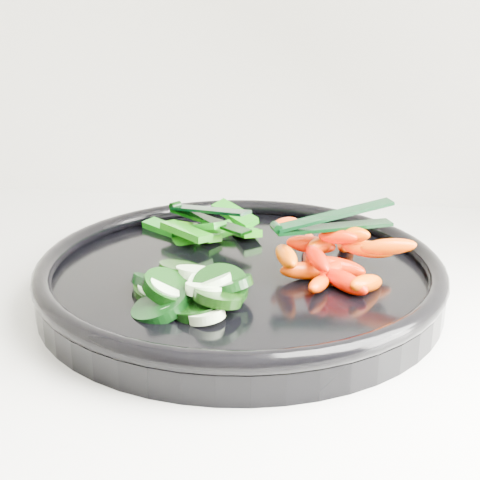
# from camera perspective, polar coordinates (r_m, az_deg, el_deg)

# --- Properties ---
(veggie_tray) EXTENTS (0.40, 0.40, 0.04)m
(veggie_tray) POSITION_cam_1_polar(r_m,az_deg,el_deg) (0.62, 0.00, -3.00)
(veggie_tray) COLOR black
(veggie_tray) RESTS_ON counter
(cucumber_pile) EXTENTS (0.12, 0.12, 0.04)m
(cucumber_pile) POSITION_cam_1_polar(r_m,az_deg,el_deg) (0.56, -4.87, -4.19)
(cucumber_pile) COLOR black
(cucumber_pile) RESTS_ON veggie_tray
(carrot_pile) EXTENTS (0.13, 0.15, 0.05)m
(carrot_pile) POSITION_cam_1_polar(r_m,az_deg,el_deg) (0.62, 7.74, -1.26)
(carrot_pile) COLOR #FC3600
(carrot_pile) RESTS_ON veggie_tray
(pepper_pile) EXTENTS (0.14, 0.12, 0.04)m
(pepper_pile) POSITION_cam_1_polar(r_m,az_deg,el_deg) (0.71, -2.96, 0.91)
(pepper_pile) COLOR #206C0A
(pepper_pile) RESTS_ON veggie_tray
(tong_carrot) EXTENTS (0.11, 0.06, 0.02)m
(tong_carrot) POSITION_cam_1_polar(r_m,az_deg,el_deg) (0.61, 7.74, 1.59)
(tong_carrot) COLOR black
(tong_carrot) RESTS_ON carrot_pile
(tong_pepper) EXTENTS (0.10, 0.08, 0.02)m
(tong_pepper) POSITION_cam_1_polar(r_m,az_deg,el_deg) (0.70, -2.86, 2.19)
(tong_pepper) COLOR black
(tong_pepper) RESTS_ON pepper_pile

